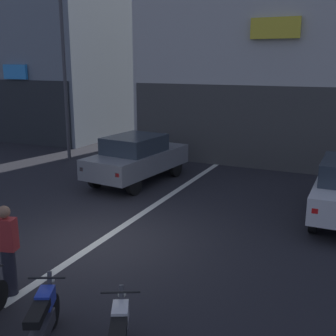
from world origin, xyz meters
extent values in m
plane|color=#232328|center=(0.00, 0.00, 0.00)|extent=(120.00, 120.00, 0.00)
cube|color=silver|center=(0.00, 6.00, 0.00)|extent=(0.20, 18.00, 0.01)
cube|color=#3399F2|center=(-10.51, 8.53, 3.59)|extent=(1.43, 0.16, 0.71)
cube|color=silver|center=(1.09, 13.32, 6.76)|extent=(9.93, 9.57, 13.51)
cube|color=#454543|center=(1.09, 8.48, 1.60)|extent=(9.53, 0.10, 3.20)
cube|color=yellow|center=(2.07, 8.41, 5.25)|extent=(1.77, 0.16, 0.74)
cylinder|color=black|center=(-2.30, 6.21, 0.32)|extent=(0.25, 0.66, 0.64)
cylinder|color=black|center=(-0.76, 6.05, 0.32)|extent=(0.25, 0.66, 0.64)
cylinder|color=black|center=(-2.58, 3.63, 0.32)|extent=(0.25, 0.66, 0.64)
cylinder|color=black|center=(-1.04, 3.46, 0.32)|extent=(0.25, 0.66, 0.64)
cube|color=slate|center=(-1.67, 4.84, 0.75)|extent=(2.19, 4.26, 0.66)
cube|color=#2D3842|center=(-1.69, 4.69, 1.36)|extent=(1.75, 2.12, 0.56)
cube|color=red|center=(-2.58, 2.90, 0.80)|extent=(0.15, 0.07, 0.12)
cube|color=red|center=(-1.18, 2.75, 0.80)|extent=(0.15, 0.07, 0.12)
cylinder|color=black|center=(4.42, 5.29, 0.32)|extent=(0.18, 0.64, 0.64)
cylinder|color=black|center=(4.43, 2.69, 0.32)|extent=(0.18, 0.64, 0.64)
cube|color=red|center=(4.50, 1.97, 0.80)|extent=(0.14, 0.06, 0.12)
cylinder|color=#47474C|center=(-6.07, 6.71, 3.46)|extent=(0.14, 0.14, 6.92)
cylinder|color=black|center=(1.17, -3.03, 0.26)|extent=(0.29, 0.50, 0.52)
cube|color=#38383D|center=(1.45, -3.59, 0.37)|extent=(0.50, 0.75, 0.22)
cube|color=black|center=(1.51, -3.73, 0.72)|extent=(0.46, 0.64, 0.12)
cube|color=#233DB7|center=(1.33, -3.36, 0.70)|extent=(0.36, 0.42, 0.24)
cylinder|color=#4C4C51|center=(1.24, -3.16, 0.63)|extent=(0.17, 0.24, 0.70)
cylinder|color=black|center=(1.27, -3.23, 0.95)|extent=(0.51, 0.27, 0.04)
sphere|color=silver|center=(1.18, -3.05, 0.80)|extent=(0.12, 0.12, 0.12)
cylinder|color=black|center=(2.37, -2.91, 0.26)|extent=(0.30, 0.49, 0.52)
cube|color=black|center=(2.73, -3.61, 0.72)|extent=(0.47, 0.63, 0.12)
cube|color=silver|center=(2.54, -3.24, 0.70)|extent=(0.36, 0.42, 0.24)
cylinder|color=#4C4C51|center=(2.44, -3.04, 0.63)|extent=(0.17, 0.24, 0.70)
cylinder|color=black|center=(2.48, -3.12, 0.95)|extent=(0.51, 0.28, 0.04)
sphere|color=silver|center=(2.38, -2.93, 0.80)|extent=(0.12, 0.12, 0.12)
cylinder|color=#23232D|center=(-0.15, -2.60, 0.43)|extent=(0.24, 0.24, 0.86)
cube|color=#B22D2D|center=(-0.15, -2.60, 1.15)|extent=(0.41, 0.31, 0.58)
sphere|color=#9E7051|center=(-0.15, -2.60, 1.56)|extent=(0.22, 0.22, 0.22)
camera|label=1|loc=(5.32, -7.64, 4.06)|focal=45.37mm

